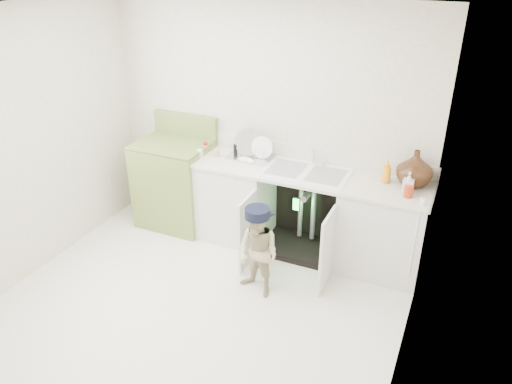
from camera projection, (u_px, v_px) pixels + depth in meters
ground at (201, 302)px, 4.54m from camera, size 3.50×3.50×0.00m
room_shell at (193, 178)px, 3.97m from camera, size 6.00×5.50×1.26m
counter_run at (308, 210)px, 5.09m from camera, size 2.44×1.02×1.25m
avocado_stove at (176, 182)px, 5.62m from camera, size 0.79×0.65×1.22m
repair_worker at (258, 252)px, 4.48m from camera, size 0.50×0.73×0.88m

